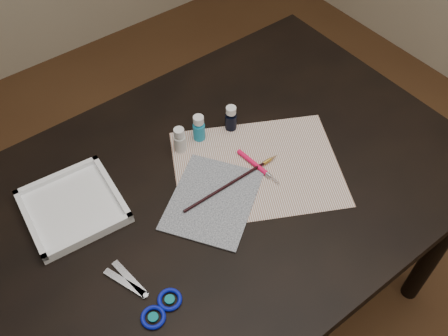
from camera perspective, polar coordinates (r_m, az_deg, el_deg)
ground at (r=1.95m, az=0.00°, el=-15.33°), size 3.50×3.50×0.02m
table at (r=1.61m, az=0.00°, el=-9.69°), size 1.30×0.90×0.75m
paper at (r=1.32m, az=3.79°, el=0.02°), size 0.54×0.49×0.00m
canvas at (r=1.25m, az=-1.33°, el=-3.67°), size 0.32×0.31×0.00m
paint_bottle_white at (r=1.34m, az=-5.08°, el=3.23°), size 0.03×0.03×0.08m
paint_bottle_cyan at (r=1.36m, az=-2.89°, el=4.60°), size 0.04×0.04×0.08m
paint_bottle_navy at (r=1.39m, az=0.80°, el=5.73°), size 0.04×0.04×0.08m
paintbrush at (r=1.28m, az=1.02°, el=-1.60°), size 0.31×0.01×0.01m
craft_knife at (r=1.32m, az=4.03°, el=0.06°), size 0.03×0.16×0.01m
scissors at (r=1.14m, az=-9.89°, el=-13.91°), size 0.18×0.24×0.01m
palette_tray at (r=1.28m, az=-16.90°, el=-4.19°), size 0.25×0.25×0.03m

